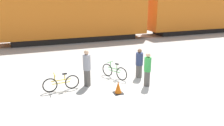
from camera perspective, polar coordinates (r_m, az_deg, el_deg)
ground_plane at (r=10.37m, az=4.58°, el=-6.43°), size 80.00×80.00×0.00m
freight_train at (r=21.09m, az=-9.57°, el=13.67°), size 43.27×2.85×5.60m
rail_near at (r=20.77m, az=-8.78°, el=5.41°), size 55.27×0.07×0.01m
rail_far at (r=22.15m, az=-9.56°, el=6.09°), size 55.27×0.07×0.01m
bicycle_green at (r=11.39m, az=0.60°, el=-2.21°), size 0.86×1.46×0.85m
bicycle_yellow at (r=10.18m, az=-13.12°, el=-5.14°), size 1.66×0.46×0.82m
person_in_green at (r=10.40m, az=9.23°, el=-1.67°), size 0.33×0.33×1.64m
person_in_navy at (r=11.48m, az=7.12°, el=-0.10°), size 0.38×0.38×1.55m
person_in_grey at (r=10.32m, az=-6.57°, el=-1.37°), size 0.36×0.36×1.76m
traffic_cone at (r=9.67m, az=1.62°, el=-6.54°), size 0.40×0.40×0.55m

